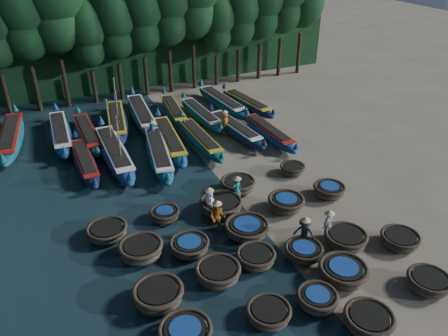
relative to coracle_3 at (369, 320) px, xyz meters
name	(u,v)px	position (x,y,z in m)	size (l,w,h in m)	color
ground	(245,210)	(-0.70, 9.14, -0.42)	(120.00, 120.00, 0.00)	gray
foliage_wall	(131,31)	(-0.70, 32.64, 4.58)	(40.00, 3.00, 10.00)	black
coracle_3	(369,320)	(0.00, 0.00, 0.00)	(2.40, 2.40, 0.74)	brown
coracle_4	(429,282)	(3.77, 0.59, -0.04)	(1.89, 1.89, 0.67)	brown
coracle_5	(185,333)	(-6.67, 2.40, -0.03)	(2.35, 2.35, 0.69)	brown
coracle_6	(269,313)	(-3.33, 1.96, -0.06)	(2.24, 2.24, 0.64)	brown
coracle_7	(317,299)	(-1.18, 1.74, -0.02)	(2.07, 2.07, 0.70)	brown
coracle_8	(343,272)	(0.72, 2.53, 0.05)	(2.60, 2.60, 0.82)	brown
coracle_9	(400,239)	(4.77, 3.30, -0.05)	(2.22, 2.22, 0.66)	brown
coracle_10	(158,295)	(-7.06, 4.58, 0.06)	(2.16, 2.16, 0.83)	brown
coracle_11	(218,273)	(-4.27, 4.80, 0.03)	(2.39, 2.39, 0.79)	brown
coracle_12	(256,257)	(-2.26, 5.02, -0.02)	(2.00, 2.00, 0.70)	brown
coracle_13	(304,251)	(0.01, 4.52, -0.05)	(1.84, 1.84, 0.64)	brown
coracle_14	(346,239)	(2.34, 4.40, 0.01)	(2.27, 2.27, 0.75)	brown
coracle_15	(141,250)	(-6.95, 7.65, 0.07)	(2.21, 2.21, 0.85)	brown
coracle_16	(189,246)	(-4.75, 7.08, -0.03)	(2.05, 2.05, 0.67)	brown
coracle_17	(247,229)	(-1.68, 7.09, 0.01)	(2.36, 2.36, 0.75)	brown
coracle_18	(286,203)	(1.29, 8.20, 0.04)	(2.35, 2.35, 0.80)	brown
coracle_19	(329,190)	(4.28, 8.36, 0.00)	(2.06, 2.06, 0.72)	brown
coracle_20	(107,231)	(-8.10, 9.86, -0.04)	(2.05, 2.05, 0.67)	brown
coracle_21	(165,214)	(-5.03, 10.05, -0.05)	(1.87, 1.87, 0.64)	brown
coracle_22	(221,205)	(-2.02, 9.50, 0.02)	(2.47, 2.47, 0.77)	brown
coracle_23	(238,185)	(-0.26, 11.01, 0.02)	(2.48, 2.48, 0.77)	brown
coracle_24	(292,169)	(3.74, 11.42, -0.06)	(1.92, 1.92, 0.63)	brown
long_boat_2	(85,161)	(-7.97, 17.53, 0.07)	(1.39, 7.28, 1.28)	#101B3D
long_boat_3	(115,153)	(-6.01, 17.70, 0.20)	(1.61, 9.16, 3.89)	navy
long_boat_4	(159,153)	(-3.35, 16.56, 0.15)	(2.81, 8.42, 1.50)	#0F5756
long_boat_5	(169,140)	(-2.10, 18.14, 0.15)	(2.32, 8.45, 1.49)	navy
long_boat_6	(200,139)	(-0.07, 17.48, 0.09)	(1.43, 7.70, 1.35)	#0F5756
long_boat_7	(235,129)	(2.91, 17.97, 0.10)	(2.13, 7.75, 1.37)	#101B3D
long_boat_8	(268,132)	(4.89, 16.53, 0.07)	(1.50, 7.40, 1.30)	navy
long_boat_9	(11,137)	(-12.15, 23.10, 0.19)	(2.58, 9.03, 1.60)	#0F5756
long_boat_10	(61,133)	(-8.89, 22.45, 0.15)	(1.79, 8.48, 1.49)	navy
long_boat_11	(88,134)	(-7.13, 21.62, 0.11)	(1.52, 7.91, 1.39)	#0F5756
long_boat_12	(117,121)	(-4.69, 22.87, 0.16)	(2.84, 8.47, 3.64)	#101B3D
long_boat_13	(142,114)	(-2.67, 23.34, 0.18)	(2.26, 8.96, 1.58)	navy
long_boat_14	(174,111)	(-0.05, 23.27, 0.07)	(2.04, 7.36, 1.30)	#0F5756
long_boat_15	(201,114)	(1.64, 21.66, 0.08)	(1.61, 7.54, 1.33)	#0F5756
long_boat_16	(222,102)	(4.24, 23.28, 0.14)	(2.13, 8.37, 1.48)	#0F5756
long_boat_17	(247,103)	(6.10, 22.33, 0.08)	(2.32, 7.42, 1.32)	#101B3D
fisherman_0	(209,201)	(-2.69, 9.55, 0.45)	(0.54, 0.80, 1.82)	silver
fisherman_1	(237,188)	(-0.84, 10.01, 0.49)	(0.64, 0.52, 1.81)	#18675F
fisherman_2	(217,216)	(-2.88, 8.05, 0.50)	(1.07, 1.02, 1.95)	#B16117
fisherman_3	(304,232)	(0.46, 5.22, 0.43)	(1.13, 1.19, 1.82)	black
fisherman_4	(328,224)	(1.88, 5.27, 0.43)	(0.99, 0.70, 1.76)	silver
fisherman_5	(153,131)	(-2.85, 19.57, 0.39)	(1.00, 1.48, 1.73)	#18675F
fisherman_6	(225,122)	(2.34, 18.60, 0.52)	(0.81, 1.01, 1.98)	#B16117
tree_3	(19,11)	(-9.80, 29.14, 7.58)	(4.92, 4.92, 11.60)	black
tree_5	(86,33)	(-5.20, 29.14, 5.55)	(3.68, 3.68, 8.68)	black
tree_6	(113,22)	(-2.90, 29.14, 6.22)	(4.09, 4.09, 9.65)	black
tree_7	(140,11)	(-0.60, 29.14, 6.90)	(4.51, 4.51, 10.63)	black
tree_8	(166,1)	(1.70, 29.14, 7.58)	(4.92, 4.92, 11.60)	black
tree_10	(216,21)	(6.30, 29.14, 5.55)	(3.68, 3.68, 8.68)	black
tree_11	(239,11)	(8.60, 29.14, 6.22)	(4.09, 4.09, 9.65)	black
tree_12	(261,2)	(10.90, 29.14, 6.90)	(4.51, 4.51, 10.63)	black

